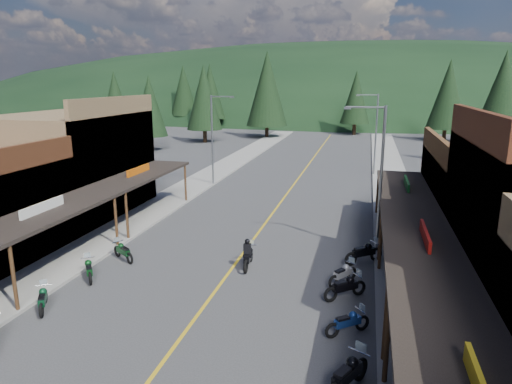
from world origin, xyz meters
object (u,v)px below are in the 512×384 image
Objects in this scene: streetlight_1 at (214,136)px; bike_west_9 at (123,251)px; bike_east_6 at (347,374)px; bike_east_10 at (364,252)px; pine_0 at (115,96)px; bike_east_9 at (343,273)px; pedestrian_east_a at (423,319)px; pedestrian_east_b at (391,202)px; streetlight_3 at (375,131)px; bike_west_8 at (89,269)px; streetlight_2 at (378,174)px; pine_11 at (501,100)px; pine_4 at (448,94)px; shop_east_3 at (499,201)px; pine_8 at (150,106)px; pine_7 at (184,91)px; pine_10 at (204,97)px; rider_on_bike at (248,255)px; pine_1 at (210,91)px; pine_3 at (356,97)px; bike_east_7 at (348,321)px; pine_2 at (267,89)px; bike_east_8 at (345,286)px; bike_west_7 at (43,298)px.

bike_west_9 is (1.09, -18.13, -3.91)m from streetlight_1.
bike_east_10 is at bearing 116.32° from bike_east_6.
bike_east_9 is (45.53, -58.31, -5.93)m from pine_0.
pedestrian_east_b is (-0.39, 16.41, -0.02)m from pedestrian_east_a.
streetlight_3 is 31.78m from bike_west_8.
streetlight_2 is 32.83m from pine_11.
pedestrian_east_b reaches higher than bike_west_8.
shop_east_3 is at bearing -94.98° from pine_4.
pedestrian_east_a is at bearing -53.16° from pine_8.
streetlight_1 is at bearing -50.10° from pine_8.
streetlight_3 is 3.47× the size of bike_east_6.
streetlight_1 is at bearing -65.12° from pine_7.
pine_10 is 6.00× the size of bike_east_9.
pine_7 is 5.77× the size of rider_on_bike.
pine_1 is (-30.95, 62.00, 2.78)m from streetlight_2.
pine_10 is at bearing -73.30° from pine_1.
streetlight_1 is at bearing -103.98° from pine_3.
bike_east_6 reaches higher than bike_east_7.
pine_7 is at bearing 60.26° from pine_0.
pine_10 is 0.94× the size of pine_11.
bike_east_6 is at bearing -40.24° from bike_east_10.
streetlight_1 is 0.64× the size of pine_7.
pine_7 reaches higher than streetlight_1.
pedestrian_east_a reaches higher than bike_east_10.
pine_3 is 5.73× the size of bike_west_8.
bike_east_9 is (-12.47, -56.31, -6.69)m from pine_4.
bike_east_8 is at bearing -74.28° from pine_2.
pine_11 is 43.33m from bike_west_9.
rider_on_bike is (-3.23, -61.47, -5.84)m from pine_3.
pine_3 is 15.25m from pine_4.
streetlight_1 is at bearing -149.30° from pine_11.
pine_2 is 36.06m from pine_11.
bike_east_9 is 1.12× the size of pedestrian_east_a.
bike_east_10 reaches higher than bike_west_9.
pine_8 is 52.50m from bike_east_6.
bike_east_8 is 1.49m from bike_east_9.
streetlight_2 is at bearing -45.20° from streetlight_1.
pine_4 reaches higher than pine_0.
pine_2 reaches higher than bike_west_8.
bike_west_7 is (11.68, -51.76, -6.25)m from pine_10.
bike_east_9 is at bearing 122.33° from bike_east_6.
bike_east_9 is at bearing -57.53° from bike_west_9.
bike_east_7 is (12.27, 1.08, 0.00)m from bike_west_7.
bike_west_9 is 15.13m from pedestrian_east_a.
shop_east_3 is 12.29m from bike_east_8.
bike_east_7 is 2.91m from bike_east_8.
pine_3 is (28.00, -4.00, -0.75)m from pine_1.
pine_1 is 1.01× the size of pine_11.
streetlight_2 is 9.54m from pedestrian_east_a.
pine_4 is 6.53× the size of bike_west_9.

